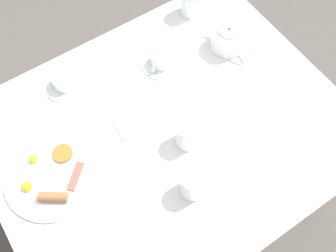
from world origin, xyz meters
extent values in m
plane|color=#4C4742|center=(0.00, 0.00, 0.00)|extent=(8.00, 8.00, 0.00)
cube|color=silver|center=(0.00, 0.00, 0.69)|extent=(0.94, 1.16, 0.03)
cylinder|color=brown|center=(-0.42, -0.53, 0.34)|extent=(0.04, 0.04, 0.68)
cylinder|color=brown|center=(0.42, -0.53, 0.34)|extent=(0.04, 0.04, 0.68)
cylinder|color=brown|center=(0.42, 0.53, 0.34)|extent=(0.04, 0.04, 0.68)
cylinder|color=white|center=(0.06, 0.39, 0.71)|extent=(0.29, 0.29, 0.01)
cylinder|color=white|center=(0.13, 0.41, 0.72)|extent=(0.07, 0.07, 0.00)
sphere|color=yellow|center=(0.13, 0.41, 0.73)|extent=(0.03, 0.03, 0.03)
cylinder|color=white|center=(0.06, 0.47, 0.72)|extent=(0.07, 0.07, 0.00)
sphere|color=yellow|center=(0.06, 0.47, 0.73)|extent=(0.03, 0.03, 0.03)
cylinder|color=brown|center=(-0.01, 0.42, 0.73)|extent=(0.07, 0.09, 0.03)
cube|color=#B74C42|center=(0.01, 0.33, 0.72)|extent=(0.08, 0.09, 0.01)
cylinder|color=#D16023|center=(0.10, 0.33, 0.72)|extent=(0.06, 0.06, 0.01)
cylinder|color=white|center=(0.17, -0.37, 0.75)|extent=(0.13, 0.13, 0.09)
cylinder|color=white|center=(0.17, -0.37, 0.80)|extent=(0.09, 0.09, 0.01)
sphere|color=white|center=(0.17, -0.37, 0.81)|extent=(0.02, 0.02, 0.02)
cone|color=white|center=(0.24, -0.36, 0.76)|extent=(0.05, 0.03, 0.04)
torus|color=white|center=(0.10, -0.39, 0.75)|extent=(0.07, 0.02, 0.07)
cylinder|color=white|center=(0.34, 0.20, 0.71)|extent=(0.15, 0.15, 0.01)
cylinder|color=white|center=(0.34, 0.20, 0.74)|extent=(0.08, 0.08, 0.05)
cylinder|color=tan|center=(0.34, 0.20, 0.73)|extent=(0.07, 0.07, 0.04)
torus|color=white|center=(0.35, 0.16, 0.74)|extent=(0.01, 0.04, 0.04)
cylinder|color=white|center=(0.23, -0.13, 0.71)|extent=(0.15, 0.15, 0.01)
cylinder|color=white|center=(0.23, -0.13, 0.74)|extent=(0.08, 0.08, 0.05)
cylinder|color=tan|center=(0.23, -0.13, 0.73)|extent=(0.07, 0.07, 0.04)
torus|color=white|center=(0.21, -0.09, 0.74)|extent=(0.02, 0.04, 0.04)
cylinder|color=white|center=(-0.22, 0.06, 0.76)|extent=(0.08, 0.08, 0.11)
cylinder|color=white|center=(-0.07, -0.02, 0.76)|extent=(0.08, 0.08, 0.11)
cube|color=white|center=(0.08, 0.07, 0.71)|extent=(0.12, 0.15, 0.01)
cube|color=silver|center=(-0.29, 0.21, 0.71)|extent=(0.12, 0.16, 0.00)
cube|color=silver|center=(-0.06, -0.26, 0.71)|extent=(0.16, 0.14, 0.00)
camera|label=1|loc=(-0.50, 0.33, 1.86)|focal=42.00mm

